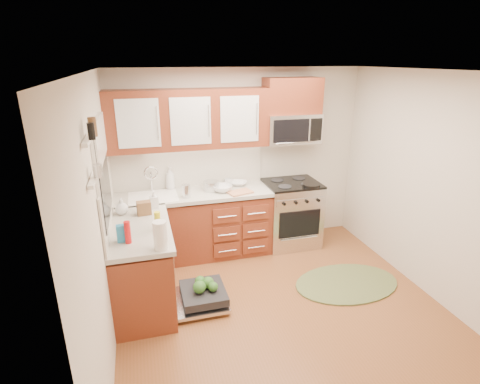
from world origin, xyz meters
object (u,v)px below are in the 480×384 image
object	(u,v)px
sink	(154,206)
cutting_board	(240,192)
skillet	(311,185)
rug	(347,283)
cup	(228,182)
paper_towel_roll	(160,235)
bowl_a	(238,183)
dishwasher	(200,297)
bowl_b	(222,188)
range	(291,213)
stock_pot	(211,186)
microwave	(291,128)
upper_cabinets	(189,119)

from	to	relation	value
sink	cutting_board	distance (m)	1.14
sink	skillet	xyz separation A→B (m)	(2.10, -0.24, 0.17)
rug	cup	xyz separation A→B (m)	(-1.14, 1.42, 0.96)
paper_towel_roll	bowl_a	world-z (taller)	paper_towel_roll
dishwasher	cup	size ratio (longest dim) A/B	6.29
bowl_b	dishwasher	bearing A→B (deg)	-115.42
range	sink	distance (m)	1.96
dishwasher	cutting_board	world-z (taller)	cutting_board
sink	stock_pot	distance (m)	0.80
cutting_board	microwave	bearing A→B (deg)	19.29
range	dishwasher	size ratio (longest dim) A/B	1.36
sink	skillet	world-z (taller)	skillet
skillet	cup	bearing A→B (deg)	155.90
sink	bowl_a	distance (m)	1.20
rug	skillet	bearing A→B (deg)	95.16
skillet	paper_towel_roll	size ratio (longest dim) A/B	0.84
upper_cabinets	bowl_a	xyz separation A→B (m)	(0.66, 0.01, -0.92)
cutting_board	cup	world-z (taller)	cup
stock_pot	bowl_a	xyz separation A→B (m)	(0.41, 0.11, -0.04)
dishwasher	skillet	world-z (taller)	skillet
skillet	paper_towel_roll	distance (m)	2.42
bowl_b	skillet	bearing A→B (deg)	-10.04
range	dishwasher	distance (m)	1.95
range	microwave	size ratio (longest dim) A/B	1.25
sink	bowl_b	bearing A→B (deg)	-1.81
paper_towel_roll	skillet	bearing A→B (deg)	29.72
upper_cabinets	skillet	distance (m)	1.86
stock_pot	bowl_b	size ratio (longest dim) A/B	0.81
stock_pot	cutting_board	size ratio (longest dim) A/B	0.69
upper_cabinets	bowl_a	distance (m)	1.13
paper_towel_roll	cup	bearing A→B (deg)	57.80
cutting_board	upper_cabinets	bearing A→B (deg)	152.54
dishwasher	stock_pot	world-z (taller)	stock_pot
dishwasher	range	bearing A→B (deg)	36.27
skillet	cutting_board	bearing A→B (deg)	174.99
rug	microwave	bearing A→B (deg)	101.04
paper_towel_roll	cup	world-z (taller)	paper_towel_roll
rug	stock_pot	world-z (taller)	stock_pot
upper_cabinets	cup	xyz separation A→B (m)	(0.53, 0.07, -0.91)
microwave	stock_pot	size ratio (longest dim) A/B	3.50
upper_cabinets	microwave	bearing A→B (deg)	-1.02
upper_cabinets	range	xyz separation A→B (m)	(1.41, -0.15, -1.40)
sink	dishwasher	xyz separation A→B (m)	(0.39, -1.12, -0.70)
range	bowl_a	xyz separation A→B (m)	(-0.75, 0.15, 0.48)
stock_pot	cup	distance (m)	0.33
rug	bowl_b	bearing A→B (deg)	137.67
range	paper_towel_roll	distance (m)	2.48
stock_pot	cutting_board	xyz separation A→B (m)	(0.35, -0.20, -0.05)
microwave	rug	world-z (taller)	microwave
microwave	stock_pot	distance (m)	1.36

